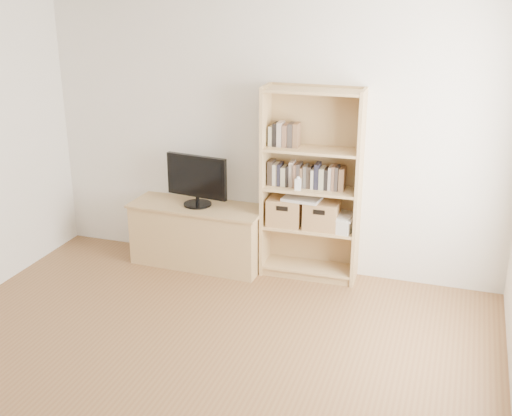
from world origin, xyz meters
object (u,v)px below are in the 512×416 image
at_px(bookshelf, 311,186).
at_px(baby_monitor, 298,184).
at_px(basket_right, 322,215).
at_px(tv_stand, 199,236).
at_px(television, 197,181).
at_px(laptop, 302,198).
at_px(basket_left, 285,211).

bearing_deg(bookshelf, baby_monitor, -135.00).
height_order(baby_monitor, basket_right, baby_monitor).
xyz_separation_m(tv_stand, baby_monitor, (1.02, -0.02, 0.65)).
bearing_deg(television, laptop, 11.63).
bearing_deg(baby_monitor, basket_right, 21.57).
bearing_deg(television, basket_left, 12.36).
bearing_deg(basket_left, television, -178.60).
bearing_deg(laptop, television, -171.78).
bearing_deg(laptop, bookshelf, 12.93).
relative_size(tv_stand, television, 2.04).
xyz_separation_m(television, basket_left, (0.87, 0.07, -0.24)).
distance_m(tv_stand, basket_right, 1.27).
distance_m(tv_stand, television, 0.58).
height_order(basket_left, laptop, laptop).
bearing_deg(bookshelf, tv_stand, -177.38).
xyz_separation_m(bookshelf, baby_monitor, (-0.10, -0.10, 0.03)).
distance_m(basket_left, laptop, 0.22).
bearing_deg(baby_monitor, laptop, 73.84).
height_order(bookshelf, television, bookshelf).
relative_size(bookshelf, baby_monitor, 17.00).
xyz_separation_m(bookshelf, laptop, (-0.08, -0.01, -0.13)).
bearing_deg(tv_stand, basket_left, 6.03).
distance_m(baby_monitor, basket_right, 0.39).
bearing_deg(baby_monitor, bookshelf, 42.23).
relative_size(baby_monitor, basket_left, 0.34).
height_order(basket_left, basket_right, same).
bearing_deg(laptop, basket_right, 7.34).
bearing_deg(television, baby_monitor, 6.52).
bearing_deg(baby_monitor, tv_stand, 174.40).
bearing_deg(tv_stand, laptop, 5.29).
distance_m(tv_stand, baby_monitor, 1.20).
bearing_deg(television, bookshelf, 11.97).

